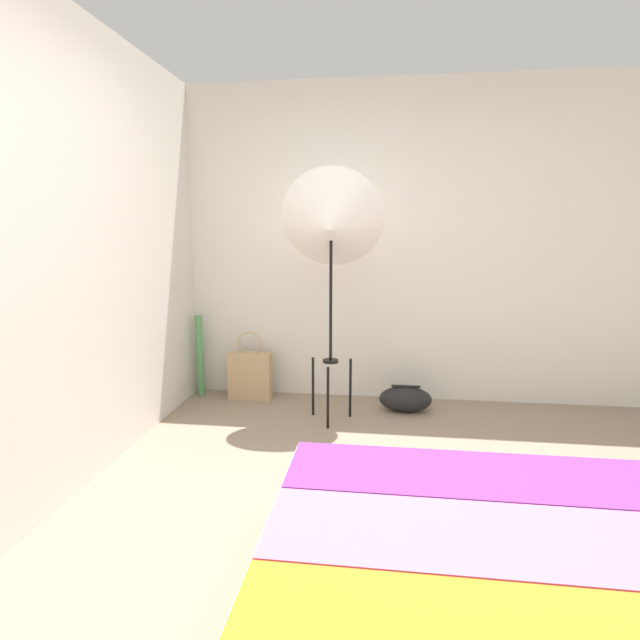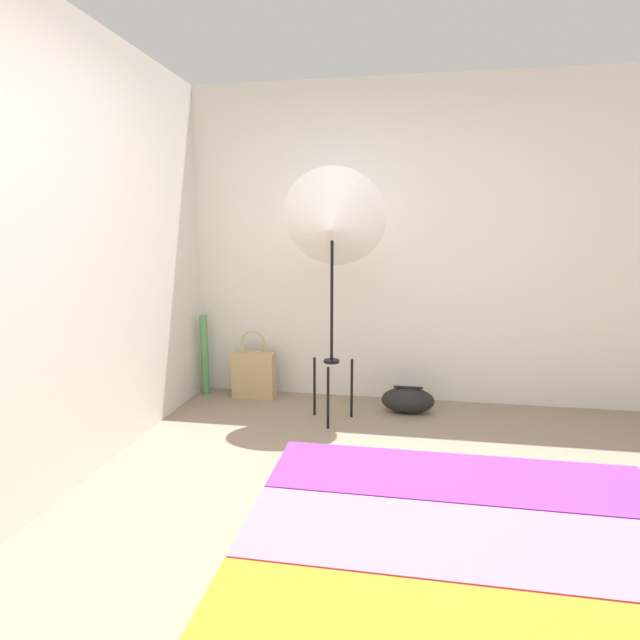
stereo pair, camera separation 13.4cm
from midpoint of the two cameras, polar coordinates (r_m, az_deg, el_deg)
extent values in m
plane|color=gray|center=(2.36, 6.09, -26.85)|extent=(14.00, 14.00, 0.00)
cube|color=silver|center=(4.18, 7.19, 8.50)|extent=(8.00, 0.05, 2.60)
cube|color=silver|center=(3.37, -23.92, 7.32)|extent=(0.05, 8.00, 2.60)
cube|color=white|center=(1.72, 18.14, -29.94)|extent=(1.52, 1.77, 0.19)
cube|color=#D6668E|center=(1.83, 17.03, -22.98)|extent=(1.49, 0.42, 0.04)
cube|color=#702D8E|center=(2.19, 15.14, -16.95)|extent=(1.49, 0.42, 0.04)
cylinder|color=black|center=(3.63, -0.16, -8.90)|extent=(0.02, 0.02, 0.46)
cylinder|color=black|center=(3.89, -1.80, -7.61)|extent=(0.02, 0.02, 0.46)
cylinder|color=black|center=(3.85, 2.48, -7.77)|extent=(0.02, 0.02, 0.46)
cylinder|color=black|center=(3.72, 0.18, -4.72)|extent=(0.12, 0.12, 0.02)
cylinder|color=black|center=(3.63, 0.18, 2.98)|extent=(0.02, 0.02, 1.01)
cone|color=white|center=(3.60, 0.19, 10.94)|extent=(0.76, 0.50, 0.79)
cube|color=tan|center=(4.32, -8.87, -6.33)|extent=(0.36, 0.14, 0.40)
torus|color=tan|center=(4.25, -8.97, -2.70)|extent=(0.21, 0.01, 0.21)
ellipsoid|color=black|center=(4.04, 8.79, -8.94)|extent=(0.41, 0.21, 0.21)
cube|color=black|center=(4.01, 8.84, -7.50)|extent=(0.23, 0.04, 0.01)
cylinder|color=#56995B|center=(4.46, -14.40, -3.98)|extent=(0.06, 0.06, 0.70)
camera|label=1|loc=(0.07, -91.11, -0.20)|focal=28.00mm
camera|label=2|loc=(0.07, 88.89, 0.20)|focal=28.00mm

